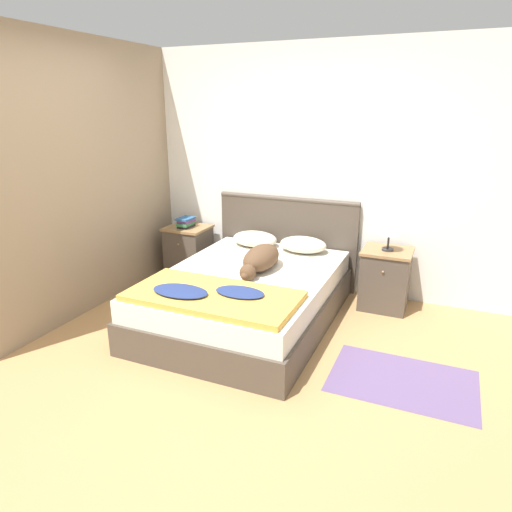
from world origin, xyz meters
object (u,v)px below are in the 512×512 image
at_px(table_lamp, 390,228).
at_px(dog, 261,259).
at_px(nightstand_left, 189,251).
at_px(bed, 247,297).
at_px(pillow_right, 303,245).
at_px(pillow_left, 255,239).
at_px(book_stack, 186,222).
at_px(nightstand_right, 385,279).

bearing_deg(table_lamp, dog, -146.99).
relative_size(nightstand_left, dog, 0.79).
relative_size(bed, pillow_right, 4.21).
bearing_deg(pillow_left, book_stack, -178.82).
bearing_deg(pillow_right, book_stack, -179.28).
relative_size(nightstand_right, table_lamp, 1.97).
bearing_deg(nightstand_right, book_stack, -179.24).
xyz_separation_m(pillow_left, dog, (0.36, -0.69, 0.03)).
bearing_deg(pillow_left, nightstand_left, 179.17).
height_order(pillow_left, book_stack, book_stack).
bearing_deg(dog, nightstand_left, 150.04).
distance_m(nightstand_left, pillow_left, 0.89).
distance_m(pillow_left, table_lamp, 1.43).
height_order(bed, nightstand_left, nightstand_left).
xyz_separation_m(pillow_left, book_stack, (-0.86, -0.02, 0.10)).
distance_m(dog, table_lamp, 1.27).
xyz_separation_m(bed, pillow_left, (-0.27, 0.81, 0.32)).
height_order(dog, table_lamp, table_lamp).
bearing_deg(dog, table_lamp, 33.01).
relative_size(nightstand_left, table_lamp, 1.97).
distance_m(nightstand_left, pillow_right, 1.43).
distance_m(nightstand_right, table_lamp, 0.53).
height_order(pillow_right, table_lamp, table_lamp).
height_order(nightstand_left, pillow_left, pillow_left).
relative_size(nightstand_left, pillow_right, 1.22).
bearing_deg(nightstand_right, bed, -143.93).
bearing_deg(bed, nightstand_left, 143.93).
xyz_separation_m(book_stack, table_lamp, (2.26, 0.01, 0.17)).
bearing_deg(dog, pillow_left, 117.49).
xyz_separation_m(pillow_right, dog, (-0.19, -0.69, 0.03)).
relative_size(bed, table_lamp, 6.78).
relative_size(book_stack, table_lamp, 0.73).
bearing_deg(nightstand_left, dog, -29.96).
relative_size(pillow_right, table_lamp, 1.61).
xyz_separation_m(nightstand_right, pillow_right, (-0.85, -0.01, 0.26)).
relative_size(pillow_left, dog, 0.64).
bearing_deg(dog, bed, -123.59).
relative_size(pillow_left, book_stack, 2.21).
xyz_separation_m(nightstand_right, table_lamp, (0.00, -0.02, 0.52)).
bearing_deg(pillow_right, nightstand_right, 0.83).
bearing_deg(nightstand_right, pillow_left, -179.49).
xyz_separation_m(dog, table_lamp, (1.05, 0.68, 0.24)).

